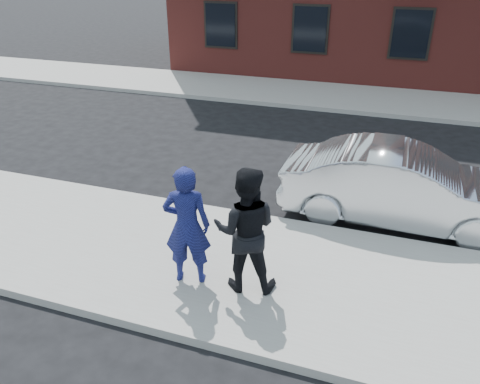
% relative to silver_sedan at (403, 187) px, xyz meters
% --- Properties ---
extents(ground, '(100.00, 100.00, 0.00)m').
position_rel_silver_sedan_xyz_m(ground, '(-0.33, -2.49, -0.77)').
color(ground, black).
rests_on(ground, ground).
extents(near_sidewalk, '(50.00, 3.50, 0.15)m').
position_rel_silver_sedan_xyz_m(near_sidewalk, '(-0.33, -2.74, -0.70)').
color(near_sidewalk, gray).
rests_on(near_sidewalk, ground).
extents(near_curb, '(50.00, 0.10, 0.15)m').
position_rel_silver_sedan_xyz_m(near_curb, '(-0.33, -0.94, -0.70)').
color(near_curb, '#999691').
rests_on(near_curb, ground).
extents(far_sidewalk, '(50.00, 3.50, 0.15)m').
position_rel_silver_sedan_xyz_m(far_sidewalk, '(-0.33, 8.76, -0.70)').
color(far_sidewalk, gray).
rests_on(far_sidewalk, ground).
extents(far_curb, '(50.00, 0.10, 0.15)m').
position_rel_silver_sedan_xyz_m(far_curb, '(-0.33, 6.96, -0.70)').
color(far_curb, '#999691').
rests_on(far_curb, ground).
extents(silver_sedan, '(4.70, 1.67, 1.55)m').
position_rel_silver_sedan_xyz_m(silver_sedan, '(0.00, 0.00, 0.00)').
color(silver_sedan, '#B7BABF').
rests_on(silver_sedan, ground).
extents(man_hoodie, '(0.82, 0.65, 1.98)m').
position_rel_silver_sedan_xyz_m(man_hoodie, '(-3.11, -3.28, 0.37)').
color(man_hoodie, navy).
rests_on(man_hoodie, near_sidewalk).
extents(man_peacoat, '(1.12, 0.96, 2.03)m').
position_rel_silver_sedan_xyz_m(man_peacoat, '(-2.21, -3.14, 0.39)').
color(man_peacoat, black).
rests_on(man_peacoat, near_sidewalk).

